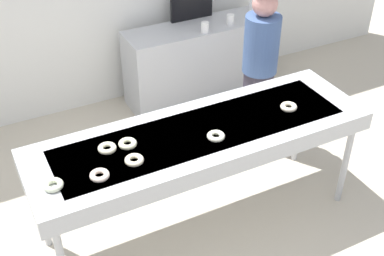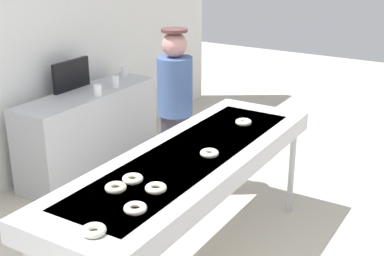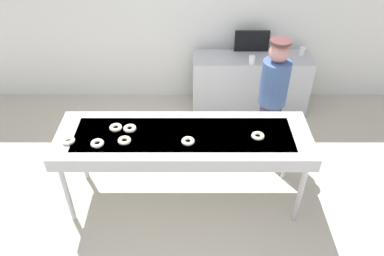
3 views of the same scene
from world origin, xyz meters
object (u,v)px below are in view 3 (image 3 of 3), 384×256
Objects in this scene: sugar_donut_4 at (68,141)px; sugar_donut_6 at (116,128)px; paper_cup_2 at (252,60)px; fryer_conveyor at (184,140)px; sugar_donut_5 at (124,140)px; sugar_donut_0 at (97,143)px; prep_counter at (250,84)px; paper_cup_1 at (302,51)px; menu_display at (252,41)px; sugar_donut_2 at (130,128)px; worker_baker at (273,93)px; paper_cup_0 at (276,58)px; sugar_donut_3 at (188,141)px; sugar_donut_1 at (258,136)px.

sugar_donut_4 is 1.00× the size of sugar_donut_6.
paper_cup_2 reaches higher than sugar_donut_6.
fryer_conveyor is 0.62m from sugar_donut_5.
paper_cup_2 reaches higher than sugar_donut_0.
paper_cup_1 is (0.72, 0.07, 0.51)m from prep_counter.
menu_display is at bearing 54.55° from sugar_donut_5.
sugar_donut_5 is (-0.60, -0.13, 0.10)m from fryer_conveyor.
sugar_donut_0 is at bearing -170.35° from sugar_donut_5.
worker_baker is (1.65, 0.76, -0.05)m from sugar_donut_2.
sugar_donut_0 is 2.86m from paper_cup_0.
paper_cup_0 is at bearing -107.95° from worker_baker.
paper_cup_1 reaches higher than sugar_donut_4.
menu_display reaches higher than sugar_donut_6.
sugar_donut_3 is 0.27× the size of menu_display.
paper_cup_2 is at bearing 84.76° from sugar_donut_1.
sugar_donut_3 is at bearing -115.85° from paper_cup_2.
sugar_donut_2 is 1.15× the size of paper_cup_0.
sugar_donut_6 is at bearing -136.07° from paper_cup_2.
sugar_donut_0 and sugar_donut_4 have the same top height.
menu_display reaches higher than paper_cup_0.
paper_cup_0 is at bearing 41.94° from sugar_donut_2.
sugar_donut_3 and sugar_donut_6 have the same top height.
sugar_donut_3 is at bearing -123.29° from paper_cup_0.
paper_cup_1 is (0.92, 1.98, -0.03)m from sugar_donut_1.
paper_cup_2 is (0.88, 1.81, -0.03)m from sugar_donut_3.
sugar_donut_0 is at bearing -129.24° from menu_display.
worker_baker reaches higher than menu_display.
paper_cup_1 is (2.28, 2.06, -0.03)m from sugar_donut_5.
paper_cup_1 is (2.41, 1.84, -0.03)m from sugar_donut_6.
sugar_donut_6 is at bearing -142.58° from paper_cup_1.
paper_cup_0 is at bearing -47.63° from menu_display.
sugar_donut_4 is at bearing -161.24° from sugar_donut_2.
menu_display is at bearing 52.43° from sugar_donut_2.
sugar_donut_1 is at bearing 64.84° from worker_baker.
paper_cup_2 is (1.50, 1.60, -0.03)m from sugar_donut_2.
sugar_donut_3 is (0.91, 0.03, 0.00)m from sugar_donut_0.
sugar_donut_4 is 2.44m from worker_baker.
sugar_donut_2 is at bearing 81.95° from sugar_donut_5.
worker_baker reaches higher than sugar_donut_2.
sugar_donut_4 is (-1.17, -0.13, 0.10)m from fryer_conveyor.
paper_cup_2 reaches higher than sugar_donut_5.
prep_counter is at bearing 49.33° from sugar_donut_2.
sugar_donut_6 is 2.29m from paper_cup_2.
sugar_donut_5 is 3.07m from paper_cup_1.
sugar_donut_3 is 0.08× the size of prep_counter.
worker_baker is 13.86× the size of paper_cup_1.
fryer_conveyor is 0.89m from sugar_donut_0.
sugar_donut_0 is at bearing -140.19° from sugar_donut_2.
sugar_donut_2 is 1.82m from worker_baker.
sugar_donut_5 is at bearing -60.29° from sugar_donut_6.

